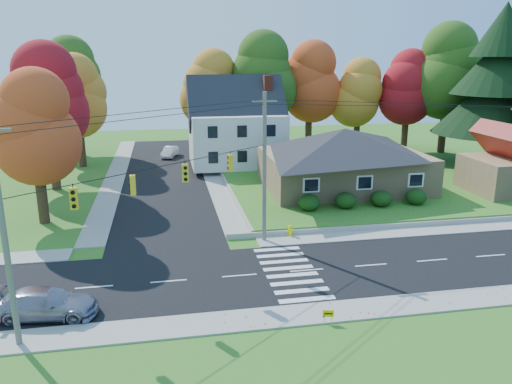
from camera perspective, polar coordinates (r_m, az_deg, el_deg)
ground at (r=29.74m, az=5.82°, el=-8.92°), size 120.00×120.00×0.00m
road_main at (r=29.74m, az=5.82°, el=-8.90°), size 90.00×8.00×0.02m
road_cross at (r=53.37m, az=-10.43°, el=1.93°), size 8.00×44.00×0.02m
sidewalk_north at (r=34.18m, az=3.47°, el=-5.48°), size 90.00×2.00×0.08m
sidewalk_south at (r=25.48m, az=9.04°, el=-13.34°), size 90.00×2.00×0.08m
lawn at (r=52.76m, az=13.05°, el=1.90°), size 30.00×30.00×0.50m
ranch_house at (r=45.74m, az=9.98°, el=3.89°), size 14.60×10.60×5.40m
colonial_house at (r=55.06m, az=-2.23°, el=7.43°), size 10.40×8.40×9.60m
garage at (r=49.19m, az=27.13°, el=2.72°), size 7.30×6.30×4.60m
hedge_row at (r=40.46m, az=12.20°, el=-0.84°), size 10.70×1.70×1.27m
traffic_infrastructure at (r=29.25m, az=5.07°, el=1.37°), size 38.10×10.66×10.00m
tree_lot_0 at (r=60.37m, az=-5.07°, el=11.64°), size 6.72×6.72×12.51m
tree_lot_1 at (r=60.19m, az=0.83°, el=12.93°), size 7.84×7.84×14.60m
tree_lot_2 at (r=62.65m, az=6.16°, el=12.34°), size 7.28×7.28×13.56m
tree_lot_3 at (r=63.77m, az=11.66°, el=11.00°), size 6.16×6.16×11.47m
tree_lot_4 at (r=65.32m, az=17.01°, el=11.32°), size 6.72×6.72×12.51m
tree_lot_5 at (r=65.44m, az=21.15°, el=12.70°), size 8.40×8.40×15.64m
conifer_east_a at (r=59.36m, az=25.95°, el=11.17°), size 12.80×12.80×16.96m
tree_west_0 at (r=39.36m, az=-24.05°, el=6.70°), size 6.16×6.16×11.47m
tree_west_1 at (r=49.15m, az=-22.78°, el=9.85°), size 7.28×7.28×13.56m
tree_west_2 at (r=58.83m, az=-19.79°, el=10.22°), size 6.72×6.72×12.51m
tree_west_3 at (r=66.96m, az=-20.58°, el=11.80°), size 7.84×7.84×14.60m
silver_sedan at (r=26.44m, az=-22.86°, el=-11.64°), size 5.07×2.61×1.41m
white_car at (r=62.58m, az=-9.83°, el=4.54°), size 2.37×4.09×1.27m
fire_hydrant at (r=34.77m, az=3.93°, el=-4.48°), size 0.48×0.38×0.85m
yard_sign at (r=24.35m, az=8.26°, el=-13.61°), size 0.52×0.14×0.65m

